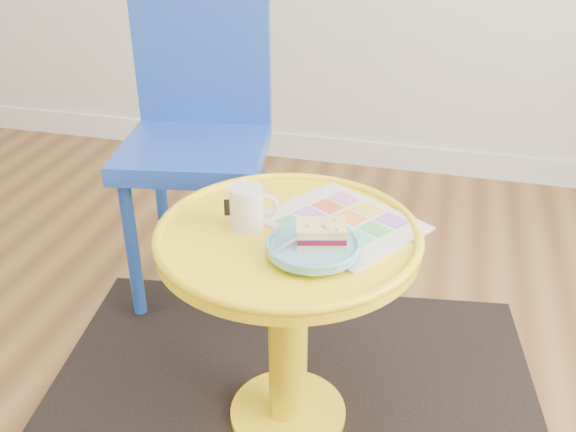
% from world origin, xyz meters
% --- Properties ---
extents(rug, '(1.44, 1.27, 0.01)m').
position_xyz_m(rug, '(0.36, 0.37, 0.00)').
color(rug, black).
rests_on(rug, ground).
extents(side_table, '(0.58, 0.58, 0.55)m').
position_xyz_m(side_table, '(0.36, 0.37, 0.39)').
color(side_table, yellow).
rests_on(side_table, ground).
extents(chair, '(0.49, 0.49, 0.96)m').
position_xyz_m(chair, '(-0.07, 0.94, 0.55)').
color(chair, '#1B44B1').
rests_on(chair, ground).
extents(newspaper, '(0.40, 0.39, 0.01)m').
position_xyz_m(newspaper, '(0.47, 0.44, 0.55)').
color(newspaper, silver).
rests_on(newspaper, side_table).
extents(mug, '(0.11, 0.07, 0.10)m').
position_xyz_m(mug, '(0.27, 0.37, 0.60)').
color(mug, white).
rests_on(mug, side_table).
extents(plate, '(0.19, 0.19, 0.02)m').
position_xyz_m(plate, '(0.44, 0.30, 0.57)').
color(plate, '#5CA6C4').
rests_on(plate, newspaper).
extents(cake_slice, '(0.11, 0.09, 0.04)m').
position_xyz_m(cake_slice, '(0.45, 0.30, 0.60)').
color(cake_slice, '#D3BC8C').
rests_on(cake_slice, plate).
extents(fork, '(0.08, 0.14, 0.00)m').
position_xyz_m(fork, '(0.40, 0.30, 0.58)').
color(fork, silver).
rests_on(fork, plate).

